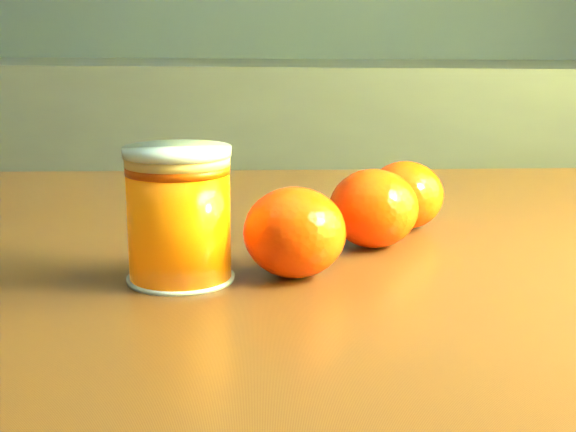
# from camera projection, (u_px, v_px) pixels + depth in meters

# --- Properties ---
(kitchen_counter) EXTENTS (3.15, 0.60, 0.90)m
(kitchen_counter) POSITION_uv_depth(u_px,v_px,m) (76.00, 225.00, 2.24)
(kitchen_counter) COLOR #4F4E53
(kitchen_counter) RESTS_ON ground
(table) EXTENTS (1.21, 0.95, 0.81)m
(table) POSITION_uv_depth(u_px,v_px,m) (478.00, 376.00, 0.64)
(table) COLOR #593016
(table) RESTS_ON ground
(juice_glass) EXTENTS (0.07, 0.07, 0.09)m
(juice_glass) POSITION_uv_depth(u_px,v_px,m) (179.00, 215.00, 0.53)
(juice_glass) COLOR #F46704
(juice_glass) RESTS_ON table
(orange_front) EXTENTS (0.09, 0.09, 0.06)m
(orange_front) POSITION_uv_depth(u_px,v_px,m) (374.00, 208.00, 0.62)
(orange_front) COLOR #FF3B05
(orange_front) RESTS_ON table
(orange_back) EXTENTS (0.07, 0.07, 0.06)m
(orange_back) POSITION_uv_depth(u_px,v_px,m) (405.00, 195.00, 0.68)
(orange_back) COLOR #FF3B05
(orange_back) RESTS_ON table
(orange_extra) EXTENTS (0.09, 0.09, 0.06)m
(orange_extra) POSITION_uv_depth(u_px,v_px,m) (295.00, 232.00, 0.54)
(orange_extra) COLOR #FF3B05
(orange_extra) RESTS_ON table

